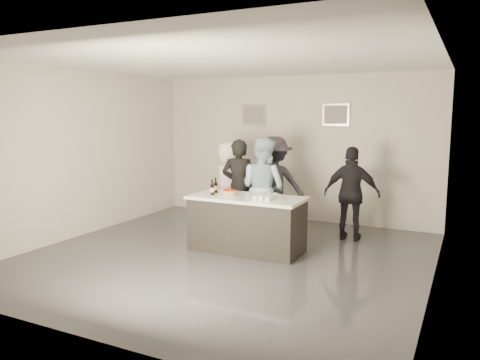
% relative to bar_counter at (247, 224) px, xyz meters
% --- Properties ---
extents(floor, '(6.00, 6.00, 0.00)m').
position_rel_bar_counter_xyz_m(floor, '(-0.15, -0.44, -0.45)').
color(floor, '#3D3D42').
rests_on(floor, ground).
extents(ceiling, '(6.00, 6.00, 0.00)m').
position_rel_bar_counter_xyz_m(ceiling, '(-0.15, -0.44, 2.55)').
color(ceiling, white).
extents(wall_back, '(6.00, 0.04, 3.00)m').
position_rel_bar_counter_xyz_m(wall_back, '(-0.15, 2.56, 1.05)').
color(wall_back, beige).
rests_on(wall_back, ground).
extents(wall_front, '(6.00, 0.04, 3.00)m').
position_rel_bar_counter_xyz_m(wall_front, '(-0.15, -3.44, 1.05)').
color(wall_front, beige).
rests_on(wall_front, ground).
extents(wall_left, '(0.04, 6.00, 3.00)m').
position_rel_bar_counter_xyz_m(wall_left, '(-3.15, -0.44, 1.05)').
color(wall_left, beige).
rests_on(wall_left, ground).
extents(wall_right, '(0.04, 6.00, 3.00)m').
position_rel_bar_counter_xyz_m(wall_right, '(2.85, -0.44, 1.05)').
color(wall_right, beige).
rests_on(wall_right, ground).
extents(picture_left, '(0.54, 0.04, 0.44)m').
position_rel_bar_counter_xyz_m(picture_left, '(-1.05, 2.53, 1.75)').
color(picture_left, '#B2B2B7').
rests_on(picture_left, wall_back).
extents(picture_right, '(0.54, 0.04, 0.44)m').
position_rel_bar_counter_xyz_m(picture_right, '(0.75, 2.53, 1.75)').
color(picture_right, '#B2B2B7').
rests_on(picture_right, wall_back).
extents(bar_counter, '(1.86, 0.86, 0.90)m').
position_rel_bar_counter_xyz_m(bar_counter, '(0.00, 0.00, 0.00)').
color(bar_counter, white).
rests_on(bar_counter, ground).
extents(cake, '(0.23, 0.23, 0.08)m').
position_rel_bar_counter_xyz_m(cake, '(-0.28, -0.07, 0.49)').
color(cake, '#EF5719').
rests_on(cake, bar_counter).
extents(beer_bottle_a, '(0.07, 0.07, 0.26)m').
position_rel_bar_counter_xyz_m(beer_bottle_a, '(-0.62, 0.08, 0.58)').
color(beer_bottle_a, black).
rests_on(beer_bottle_a, bar_counter).
extents(beer_bottle_b, '(0.07, 0.07, 0.26)m').
position_rel_bar_counter_xyz_m(beer_bottle_b, '(-0.57, -0.13, 0.58)').
color(beer_bottle_b, black).
rests_on(beer_bottle_b, bar_counter).
extents(tumbler_cluster, '(0.30, 0.40, 0.08)m').
position_rel_bar_counter_xyz_m(tumbler_cluster, '(0.36, -0.09, 0.49)').
color(tumbler_cluster, orange).
rests_on(tumbler_cluster, bar_counter).
extents(candles, '(0.24, 0.08, 0.01)m').
position_rel_bar_counter_xyz_m(candles, '(-0.24, -0.35, 0.45)').
color(candles, pink).
rests_on(candles, bar_counter).
extents(person_main_black, '(0.73, 0.57, 1.76)m').
position_rel_bar_counter_xyz_m(person_main_black, '(-0.61, 0.93, 0.43)').
color(person_main_black, black).
rests_on(person_main_black, ground).
extents(person_main_blue, '(1.03, 0.90, 1.81)m').
position_rel_bar_counter_xyz_m(person_main_blue, '(-0.09, 0.85, 0.46)').
color(person_main_blue, silver).
rests_on(person_main_blue, ground).
extents(person_guest_left, '(0.99, 0.88, 1.69)m').
position_rel_bar_counter_xyz_m(person_guest_left, '(-0.98, 1.24, 0.40)').
color(person_guest_left, white).
rests_on(person_guest_left, ground).
extents(person_guest_right, '(1.00, 0.48, 1.66)m').
position_rel_bar_counter_xyz_m(person_guest_right, '(1.37, 1.41, 0.38)').
color(person_guest_right, black).
rests_on(person_guest_right, ground).
extents(person_guest_back, '(1.34, 1.08, 1.80)m').
position_rel_bar_counter_xyz_m(person_guest_back, '(-0.09, 1.38, 0.45)').
color(person_guest_back, '#302E36').
rests_on(person_guest_back, ground).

